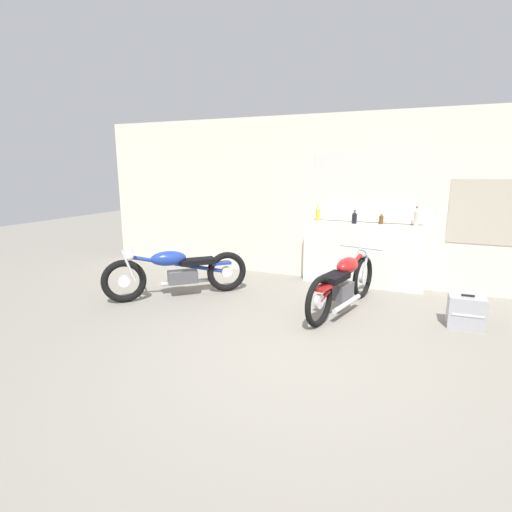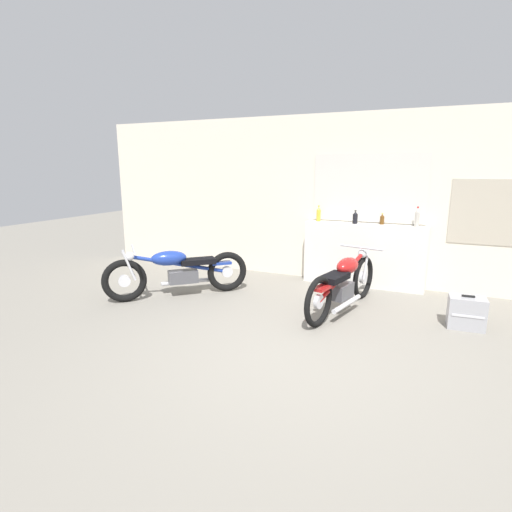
{
  "view_description": "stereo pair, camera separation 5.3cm",
  "coord_description": "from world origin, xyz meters",
  "px_view_note": "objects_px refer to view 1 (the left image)",
  "views": [
    {
      "loc": [
        1.1,
        -3.61,
        1.92
      ],
      "look_at": [
        -1.09,
        1.45,
        0.7
      ],
      "focal_mm": 28.0,
      "sensor_mm": 36.0,
      "label": 1
    },
    {
      "loc": [
        1.15,
        -3.59,
        1.92
      ],
      "look_at": [
        -1.09,
        1.45,
        0.7
      ],
      "focal_mm": 28.0,
      "sensor_mm": 36.0,
      "label": 2
    }
  ],
  "objects_px": {
    "bottle_right_center": "(416,218)",
    "hard_case_silver": "(466,312)",
    "bottle_center": "(381,219)",
    "motorcycle_blue": "(178,271)",
    "motorcycle_red": "(344,282)",
    "bottle_leftmost": "(318,214)",
    "bottle_left_center": "(354,218)"
  },
  "relations": [
    {
      "from": "bottle_leftmost",
      "to": "bottle_right_center",
      "type": "xyz_separation_m",
      "value": [
        1.55,
        -0.03,
        0.02
      ]
    },
    {
      "from": "bottle_center",
      "to": "motorcycle_blue",
      "type": "xyz_separation_m",
      "value": [
        -2.72,
        -1.76,
        -0.72
      ]
    },
    {
      "from": "bottle_left_center",
      "to": "motorcycle_red",
      "type": "bearing_deg",
      "value": -84.82
    },
    {
      "from": "bottle_right_center",
      "to": "hard_case_silver",
      "type": "height_order",
      "value": "bottle_right_center"
    },
    {
      "from": "bottle_leftmost",
      "to": "bottle_left_center",
      "type": "bearing_deg",
      "value": -5.6
    },
    {
      "from": "bottle_left_center",
      "to": "motorcycle_red",
      "type": "xyz_separation_m",
      "value": [
        0.12,
        -1.3,
        -0.73
      ]
    },
    {
      "from": "bottle_left_center",
      "to": "bottle_center",
      "type": "bearing_deg",
      "value": 13.11
    },
    {
      "from": "motorcycle_blue",
      "to": "motorcycle_red",
      "type": "bearing_deg",
      "value": 8.71
    },
    {
      "from": "bottle_center",
      "to": "hard_case_silver",
      "type": "bearing_deg",
      "value": -48.45
    },
    {
      "from": "motorcycle_blue",
      "to": "bottle_leftmost",
      "type": "bearing_deg",
      "value": 45.73
    },
    {
      "from": "bottle_center",
      "to": "bottle_right_center",
      "type": "xyz_separation_m",
      "value": [
        0.52,
        -0.07,
        0.06
      ]
    },
    {
      "from": "motorcycle_red",
      "to": "bottle_leftmost",
      "type": "bearing_deg",
      "value": 118.66
    },
    {
      "from": "bottle_leftmost",
      "to": "bottle_left_center",
      "type": "height_order",
      "value": "bottle_leftmost"
    },
    {
      "from": "bottle_left_center",
      "to": "motorcycle_red",
      "type": "relative_size",
      "value": 0.11
    },
    {
      "from": "bottle_leftmost",
      "to": "motorcycle_red",
      "type": "distance_m",
      "value": 1.72
    },
    {
      "from": "bottle_left_center",
      "to": "bottle_leftmost",
      "type": "bearing_deg",
      "value": 174.4
    },
    {
      "from": "bottle_left_center",
      "to": "bottle_center",
      "type": "height_order",
      "value": "bottle_left_center"
    },
    {
      "from": "bottle_leftmost",
      "to": "bottle_center",
      "type": "relative_size",
      "value": 1.51
    },
    {
      "from": "motorcycle_blue",
      "to": "hard_case_silver",
      "type": "xyz_separation_m",
      "value": [
        3.93,
        0.39,
        -0.2
      ]
    },
    {
      "from": "bottle_center",
      "to": "motorcycle_red",
      "type": "height_order",
      "value": "bottle_center"
    },
    {
      "from": "hard_case_silver",
      "to": "bottle_leftmost",
      "type": "bearing_deg",
      "value": 149.26
    },
    {
      "from": "bottle_leftmost",
      "to": "motorcycle_blue",
      "type": "height_order",
      "value": "bottle_leftmost"
    },
    {
      "from": "motorcycle_red",
      "to": "hard_case_silver",
      "type": "relative_size",
      "value": 4.61
    },
    {
      "from": "bottle_right_center",
      "to": "motorcycle_red",
      "type": "xyz_separation_m",
      "value": [
        -0.81,
        -1.33,
        -0.77
      ]
    },
    {
      "from": "bottle_left_center",
      "to": "bottle_right_center",
      "type": "relative_size",
      "value": 0.7
    },
    {
      "from": "bottle_center",
      "to": "hard_case_silver",
      "type": "xyz_separation_m",
      "value": [
        1.22,
        -1.37,
        -0.92
      ]
    },
    {
      "from": "bottle_left_center",
      "to": "motorcycle_blue",
      "type": "bearing_deg",
      "value": -144.17
    },
    {
      "from": "bottle_right_center",
      "to": "motorcycle_blue",
      "type": "relative_size",
      "value": 0.19
    },
    {
      "from": "bottle_leftmost",
      "to": "bottle_right_center",
      "type": "bearing_deg",
      "value": -1.2
    },
    {
      "from": "bottle_center",
      "to": "motorcycle_red",
      "type": "relative_size",
      "value": 0.09
    },
    {
      "from": "bottle_left_center",
      "to": "hard_case_silver",
      "type": "xyz_separation_m",
      "value": [
        1.62,
        -1.28,
        -0.94
      ]
    },
    {
      "from": "bottle_right_center",
      "to": "bottle_left_center",
      "type": "bearing_deg",
      "value": -178.23
    }
  ]
}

